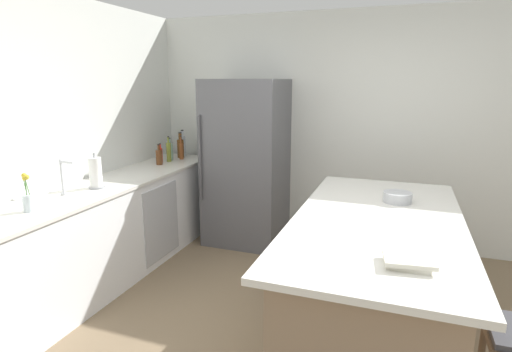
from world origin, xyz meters
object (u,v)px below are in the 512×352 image
syrup_bottle (159,157)px  cookbook_stack (409,261)px  olive_oil_bottle (169,152)px  flower_vase (28,199)px  vinegar_bottle (181,150)px  whiskey_bottle (181,148)px  refrigerator (246,163)px  mixing_bowl (398,197)px  gin_bottle (170,151)px  hot_sauce_bottle (161,155)px  kitchen_island (374,280)px  sink_faucet (63,177)px  soda_bottle (183,145)px  paper_towel_roll (96,173)px

syrup_bottle → cookbook_stack: syrup_bottle is taller
olive_oil_bottle → syrup_bottle: 0.20m
flower_vase → vinegar_bottle: vinegar_bottle is taller
whiskey_bottle → vinegar_bottle: (0.06, -0.09, -0.02)m
flower_vase → syrup_bottle: flower_vase is taller
refrigerator → vinegar_bottle: size_ratio=6.51×
flower_vase → mixing_bowl: (2.51, 1.13, -0.05)m
syrup_bottle → gin_bottle: bearing=97.1°
hot_sauce_bottle → mixing_bowl: bearing=-16.3°
kitchen_island → gin_bottle: (-2.49, 1.39, 0.56)m
vinegar_bottle → hot_sauce_bottle: bearing=-112.4°
sink_faucet → soda_bottle: bearing=89.5°
gin_bottle → syrup_bottle: 0.29m
gin_bottle → paper_towel_roll: bearing=-86.3°
olive_oil_bottle → mixing_bowl: size_ratio=1.39×
olive_oil_bottle → syrup_bottle: size_ratio=1.27×
whiskey_bottle → mixing_bowl: whiskey_bottle is taller
kitchen_island → paper_towel_roll: bearing=179.4°
vinegar_bottle → mixing_bowl: vinegar_bottle is taller
sink_faucet → syrup_bottle: size_ratio=1.27×
syrup_bottle → mixing_bowl: (2.57, -0.66, -0.04)m
kitchen_island → paper_towel_roll: paper_towel_roll is taller
soda_bottle → vinegar_bottle: soda_bottle is taller
kitchen_island → mixing_bowl: size_ratio=10.50×
syrup_bottle → cookbook_stack: size_ratio=0.87×
paper_towel_roll → hot_sauce_bottle: size_ratio=1.37×
gin_bottle → refrigerator: bearing=6.7°
sink_faucet → soda_bottle: size_ratio=0.91×
syrup_bottle → mixing_bowl: syrup_bottle is taller
gin_bottle → soda_bottle: bearing=86.2°
vinegar_bottle → sink_faucet: bearing=-93.3°
flower_vase → olive_oil_bottle: bearing=91.6°
flower_vase → paper_towel_roll: 0.71m
soda_bottle → mixing_bowl: 2.86m
kitchen_island → paper_towel_roll: 2.47m
olive_oil_bottle → refrigerator: bearing=12.7°
whiskey_bottle → vinegar_bottle: size_ratio=1.09×
olive_oil_bottle → syrup_bottle: bearing=-91.6°
paper_towel_roll → soda_bottle: 1.64m
sink_faucet → cookbook_stack: sink_faucet is taller
cookbook_stack → mixing_bowl: bearing=94.0°
refrigerator → hot_sauce_bottle: (-0.95, -0.29, 0.08)m
olive_oil_bottle → mixing_bowl: (2.56, -0.86, -0.07)m
flower_vase → mixing_bowl: flower_vase is taller
mixing_bowl → whiskey_bottle: bearing=156.2°
whiskey_bottle → hot_sauce_bottle: whiskey_bottle is taller
kitchen_island → hot_sauce_bottle: hot_sauce_bottle is taller
kitchen_island → vinegar_bottle: vinegar_bottle is taller
vinegar_bottle → cookbook_stack: 3.39m
flower_vase → vinegar_bottle: 2.16m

